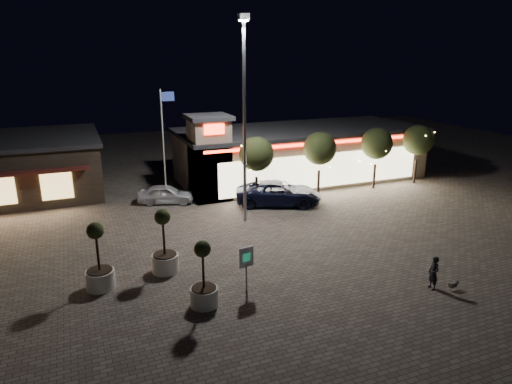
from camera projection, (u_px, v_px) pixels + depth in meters
name	position (u px, v px, depth m)	size (l,w,h in m)	color
ground	(266.00, 282.00, 21.32)	(90.00, 90.00, 0.00)	#665D52
retail_building	(296.00, 153.00, 38.11)	(20.40, 8.40, 6.10)	gray
floodlight_pole	(244.00, 110.00, 27.08)	(0.60, 0.40, 12.38)	gray
flagpole	(164.00, 138.00, 30.77)	(0.95, 0.10, 8.00)	white
string_tree_a	(256.00, 154.00, 31.47)	(2.42, 2.42, 4.79)	#332319
string_tree_b	(320.00, 149.00, 33.27)	(2.42, 2.42, 4.79)	#332319
string_tree_c	(377.00, 144.00, 35.06)	(2.42, 2.42, 4.79)	#332319
string_tree_d	(418.00, 140.00, 36.50)	(2.42, 2.42, 4.79)	#332319
pickup_truck	(279.00, 193.00, 32.02)	(2.75, 5.95, 1.65)	black
white_sedan	(166.00, 194.00, 32.30)	(1.57, 3.91, 1.33)	silver
pedestrian	(434.00, 273.00, 20.46)	(0.57, 0.37, 1.57)	black
dog	(454.00, 284.00, 20.54)	(0.53, 0.21, 0.28)	#59514C
planter_left	(99.00, 268.00, 20.47)	(1.29, 1.29, 3.18)	white
planter_mid	(204.00, 286.00, 19.08)	(1.20, 1.20, 2.94)	white
planter_right	(165.00, 253.00, 22.06)	(1.31, 1.31, 3.22)	white
valet_sign	(246.00, 261.00, 20.00)	(0.71, 0.21, 2.16)	gray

